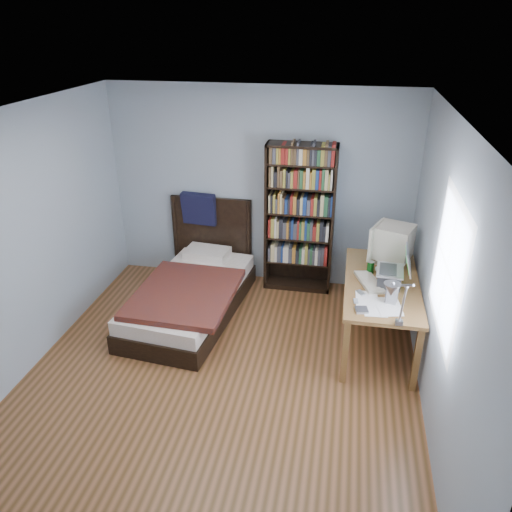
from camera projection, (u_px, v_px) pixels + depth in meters
The scene contains 14 objects.
room at pixel (220, 262), 4.37m from camera, with size 4.20×4.24×2.50m.
desk at pixel (378, 289), 5.64m from camera, with size 0.75×1.56×0.73m.
crt_monitor at pixel (391, 242), 5.40m from camera, with size 0.51×0.47×0.46m.
laptop at pixel (391, 275), 5.02m from camera, with size 0.36×0.36×0.42m.
desk_lamp at pixel (394, 293), 3.86m from camera, with size 0.25×0.56×0.66m.
keyboard at pixel (369, 282), 5.09m from camera, with size 0.18×0.46×0.03m, color #B3AC95.
speaker at pixel (392, 294), 4.71m from camera, with size 0.10×0.10×0.19m, color gray.
soda_can at pixel (370, 267), 5.28m from camera, with size 0.07×0.07×0.13m, color #07360B.
mouse at pixel (378, 269), 5.34m from camera, with size 0.07×0.12×0.04m, color silver.
phone_silver at pixel (361, 293), 4.91m from camera, with size 0.05×0.10×0.02m, color #ADADB2.
phone_grey at pixel (356, 301), 4.76m from camera, with size 0.04×0.08×0.02m, color gray.
external_drive at pixel (362, 310), 4.61m from camera, with size 0.11×0.11×0.02m, color gray.
bookshelf at pixel (300, 219), 6.13m from camera, with size 0.84×0.30×1.87m.
bed at pixel (192, 291), 5.92m from camera, with size 1.20×2.13×1.16m.
Camera 1 is at (1.07, -3.78, 3.20)m, focal length 35.00 mm.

